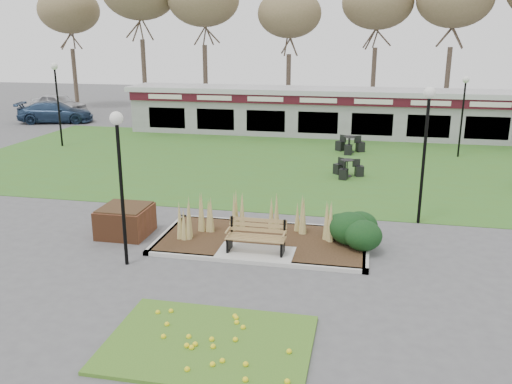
% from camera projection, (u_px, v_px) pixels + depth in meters
% --- Properties ---
extents(ground, '(100.00, 100.00, 0.00)m').
position_uv_depth(ground, '(255.00, 258.00, 15.46)').
color(ground, '#515154').
rests_on(ground, ground).
extents(lawn, '(34.00, 16.00, 0.02)m').
position_uv_depth(lawn, '(305.00, 163.00, 26.74)').
color(lawn, '#3E6A21').
rests_on(lawn, ground).
extents(flower_bed, '(4.20, 3.00, 0.16)m').
position_uv_depth(flower_bed, '(209.00, 342.00, 11.12)').
color(flower_bed, '#397220').
rests_on(flower_bed, ground).
extents(planting_bed, '(6.75, 3.40, 1.27)m').
position_uv_depth(planting_bed, '(305.00, 233.00, 16.38)').
color(planting_bed, black).
rests_on(planting_bed, ground).
extents(park_bench, '(1.70, 0.66, 0.93)m').
position_uv_depth(park_bench, '(257.00, 236.00, 15.53)').
color(park_bench, olive).
rests_on(park_bench, ground).
extents(brick_planter, '(1.50, 1.50, 0.95)m').
position_uv_depth(brick_planter, '(125.00, 221.00, 17.13)').
color(brick_planter, brown).
rests_on(brick_planter, ground).
extents(food_pavilion, '(24.60, 3.40, 2.90)m').
position_uv_depth(food_pavilion, '(320.00, 111.00, 33.80)').
color(food_pavilion, gray).
rests_on(food_pavilion, ground).
extents(tree_backdrop, '(47.24, 5.24, 10.36)m').
position_uv_depth(tree_backdrop, '(334.00, 2.00, 39.41)').
color(tree_backdrop, '#47382B').
rests_on(tree_backdrop, ground).
extents(lamp_post_near_left, '(0.35, 0.35, 4.25)m').
position_uv_depth(lamp_post_near_left, '(119.00, 155.00, 14.18)').
color(lamp_post_near_left, black).
rests_on(lamp_post_near_left, ground).
extents(lamp_post_mid_right, '(0.38, 0.38, 4.55)m').
position_uv_depth(lamp_post_mid_right, '(427.00, 126.00, 17.39)').
color(lamp_post_mid_right, black).
rests_on(lamp_post_mid_right, ground).
extents(lamp_post_far_right, '(0.34, 0.34, 4.12)m').
position_uv_depth(lamp_post_far_right, '(464.00, 99.00, 27.24)').
color(lamp_post_far_right, black).
rests_on(lamp_post_far_right, ground).
extents(lamp_post_far_left, '(0.38, 0.38, 4.63)m').
position_uv_depth(lamp_post_far_left, '(56.00, 86.00, 29.83)').
color(lamp_post_far_left, black).
rests_on(lamp_post_far_left, ground).
extents(bistro_set_b, '(1.41, 1.38, 0.77)m').
position_uv_depth(bistro_set_b, '(347.00, 171.00, 24.13)').
color(bistro_set_b, black).
rests_on(bistro_set_b, ground).
extents(bistro_set_d, '(1.61, 1.45, 0.86)m').
position_uv_depth(bistro_set_d, '(350.00, 147.00, 29.04)').
color(bistro_set_d, black).
rests_on(bistro_set_d, ground).
extents(car_silver, '(5.00, 2.91, 1.60)m').
position_uv_depth(car_silver, '(59.00, 104.00, 42.79)').
color(car_silver, silver).
rests_on(car_silver, ground).
extents(car_black, '(4.10, 1.53, 1.34)m').
position_uv_depth(car_black, '(192.00, 118.00, 36.71)').
color(car_black, black).
rests_on(car_black, ground).
extents(car_blue, '(5.54, 3.42, 1.50)m').
position_uv_depth(car_blue, '(55.00, 112.00, 38.68)').
color(car_blue, navy).
rests_on(car_blue, ground).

